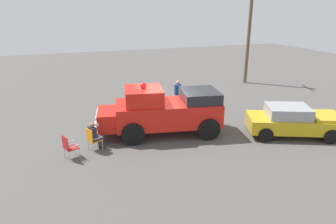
% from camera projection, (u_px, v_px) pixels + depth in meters
% --- Properties ---
extents(ground_plane, '(60.00, 60.00, 0.00)m').
position_uv_depth(ground_plane, '(166.00, 131.00, 15.11)').
color(ground_plane, '#514F4C').
extents(vintage_fire_truck, '(3.29, 6.25, 2.59)m').
position_uv_depth(vintage_fire_truck, '(163.00, 110.00, 14.44)').
color(vintage_fire_truck, black).
rests_on(vintage_fire_truck, ground).
extents(classic_hot_rod, '(3.44, 4.74, 1.46)m').
position_uv_depth(classic_hot_rod, '(294.00, 121.00, 14.41)').
color(classic_hot_rod, black).
rests_on(classic_hot_rod, ground).
extents(lawn_chair_near_truck, '(0.65, 0.65, 1.02)m').
position_uv_depth(lawn_chair_near_truck, '(92.00, 138.00, 12.87)').
color(lawn_chair_near_truck, '#B7BABF').
rests_on(lawn_chair_near_truck, ground).
extents(lawn_chair_by_car, '(0.64, 0.64, 1.02)m').
position_uv_depth(lawn_chair_by_car, '(68.00, 146.00, 12.17)').
color(lawn_chair_by_car, '#B7BABF').
rests_on(lawn_chair_by_car, ground).
extents(spectator_seated, '(0.55, 0.64, 1.29)m').
position_uv_depth(spectator_seated, '(95.00, 135.00, 12.93)').
color(spectator_seated, '#383842').
rests_on(spectator_seated, ground).
extents(spectator_standing, '(0.52, 0.53, 1.68)m').
position_uv_depth(spectator_standing, '(178.00, 92.00, 18.44)').
color(spectator_standing, '#2D334C').
rests_on(spectator_standing, ground).
extents(utility_pole, '(1.68, 0.53, 7.50)m').
position_uv_depth(utility_pole, '(249.00, 34.00, 23.53)').
color(utility_pole, brown).
rests_on(utility_pole, ground).
extents(traffic_cone, '(0.40, 0.40, 0.64)m').
position_uv_depth(traffic_cone, '(127.00, 112.00, 17.00)').
color(traffic_cone, orange).
rests_on(traffic_cone, ground).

